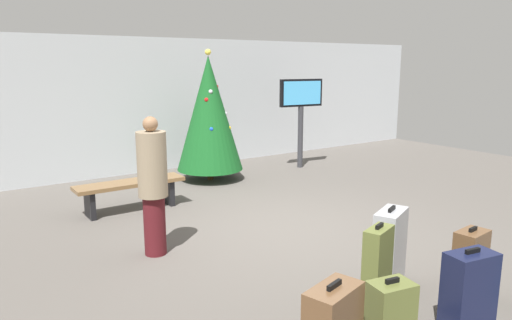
{
  "coord_description": "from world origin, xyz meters",
  "views": [
    {
      "loc": [
        -4.03,
        -5.01,
        2.3
      ],
      "look_at": [
        -0.09,
        0.67,
        0.9
      ],
      "focal_mm": 33.42,
      "sensor_mm": 36.0,
      "label": 1
    }
  ],
  "objects_px": {
    "suitcase_0": "(470,261)",
    "suitcase_5": "(390,319)",
    "holiday_tree": "(209,113)",
    "suitcase_3": "(469,291)",
    "flight_info_kiosk": "(301,105)",
    "traveller_0": "(153,183)",
    "suitcase_7": "(377,268)",
    "suitcase_1": "(390,246)",
    "waiting_bench": "(130,188)"
  },
  "relations": [
    {
      "from": "flight_info_kiosk",
      "to": "waiting_bench",
      "type": "bearing_deg",
      "value": -167.34
    },
    {
      "from": "suitcase_5",
      "to": "suitcase_7",
      "type": "bearing_deg",
      "value": 49.03
    },
    {
      "from": "suitcase_7",
      "to": "suitcase_0",
      "type": "bearing_deg",
      "value": -17.33
    },
    {
      "from": "suitcase_3",
      "to": "holiday_tree",
      "type": "bearing_deg",
      "value": 81.79
    },
    {
      "from": "suitcase_0",
      "to": "suitcase_7",
      "type": "height_order",
      "value": "suitcase_7"
    },
    {
      "from": "suitcase_0",
      "to": "suitcase_7",
      "type": "xyz_separation_m",
      "value": [
        -1.03,
        0.32,
        0.07
      ]
    },
    {
      "from": "suitcase_0",
      "to": "suitcase_1",
      "type": "distance_m",
      "value": 0.8
    },
    {
      "from": "flight_info_kiosk",
      "to": "waiting_bench",
      "type": "distance_m",
      "value": 4.54
    },
    {
      "from": "holiday_tree",
      "to": "suitcase_0",
      "type": "bearing_deg",
      "value": -92.14
    },
    {
      "from": "waiting_bench",
      "to": "suitcase_1",
      "type": "distance_m",
      "value": 4.23
    },
    {
      "from": "holiday_tree",
      "to": "suitcase_1",
      "type": "distance_m",
      "value": 5.25
    },
    {
      "from": "waiting_bench",
      "to": "traveller_0",
      "type": "xyz_separation_m",
      "value": [
        -0.38,
        -1.87,
        0.53
      ]
    },
    {
      "from": "traveller_0",
      "to": "suitcase_5",
      "type": "height_order",
      "value": "traveller_0"
    },
    {
      "from": "holiday_tree",
      "to": "suitcase_3",
      "type": "relative_size",
      "value": 3.44
    },
    {
      "from": "holiday_tree",
      "to": "traveller_0",
      "type": "xyz_separation_m",
      "value": [
        -2.46,
        -2.99,
        -0.44
      ]
    },
    {
      "from": "holiday_tree",
      "to": "suitcase_7",
      "type": "distance_m",
      "value": 5.65
    },
    {
      "from": "traveller_0",
      "to": "suitcase_7",
      "type": "distance_m",
      "value": 2.77
    },
    {
      "from": "suitcase_3",
      "to": "suitcase_5",
      "type": "xyz_separation_m",
      "value": [
        -0.86,
        0.15,
        -0.05
      ]
    },
    {
      "from": "holiday_tree",
      "to": "suitcase_1",
      "type": "bearing_deg",
      "value": -97.7
    },
    {
      "from": "suitcase_1",
      "to": "suitcase_7",
      "type": "distance_m",
      "value": 0.64
    },
    {
      "from": "suitcase_5",
      "to": "flight_info_kiosk",
      "type": "bearing_deg",
      "value": 55.79
    },
    {
      "from": "flight_info_kiosk",
      "to": "suitcase_7",
      "type": "distance_m",
      "value": 6.41
    },
    {
      "from": "holiday_tree",
      "to": "suitcase_5",
      "type": "distance_m",
      "value": 6.33
    },
    {
      "from": "flight_info_kiosk",
      "to": "suitcase_3",
      "type": "xyz_separation_m",
      "value": [
        -3.12,
        -6.0,
        -1.06
      ]
    },
    {
      "from": "suitcase_5",
      "to": "holiday_tree",
      "type": "bearing_deg",
      "value": 73.81
    },
    {
      "from": "traveller_0",
      "to": "flight_info_kiosk",
      "type": "bearing_deg",
      "value": 31.19
    },
    {
      "from": "suitcase_1",
      "to": "holiday_tree",
      "type": "bearing_deg",
      "value": 82.3
    },
    {
      "from": "suitcase_0",
      "to": "waiting_bench",
      "type": "bearing_deg",
      "value": 111.83
    },
    {
      "from": "suitcase_1",
      "to": "suitcase_5",
      "type": "distance_m",
      "value": 1.38
    },
    {
      "from": "flight_info_kiosk",
      "to": "suitcase_5",
      "type": "height_order",
      "value": "flight_info_kiosk"
    },
    {
      "from": "waiting_bench",
      "to": "suitcase_0",
      "type": "xyz_separation_m",
      "value": [
        1.86,
        -4.64,
        -0.04
      ]
    },
    {
      "from": "suitcase_1",
      "to": "suitcase_5",
      "type": "relative_size",
      "value": 1.26
    },
    {
      "from": "suitcase_5",
      "to": "waiting_bench",
      "type": "bearing_deg",
      "value": 93.86
    },
    {
      "from": "flight_info_kiosk",
      "to": "traveller_0",
      "type": "xyz_separation_m",
      "value": [
        -4.69,
        -2.84,
        -0.52
      ]
    },
    {
      "from": "suitcase_3",
      "to": "suitcase_5",
      "type": "relative_size",
      "value": 1.15
    },
    {
      "from": "suitcase_1",
      "to": "suitcase_7",
      "type": "xyz_separation_m",
      "value": [
        -0.55,
        -0.31,
        0.01
      ]
    },
    {
      "from": "traveller_0",
      "to": "suitcase_5",
      "type": "xyz_separation_m",
      "value": [
        0.71,
        -3.01,
        -0.59
      ]
    },
    {
      "from": "suitcase_1",
      "to": "suitcase_3",
      "type": "xyz_separation_m",
      "value": [
        -0.2,
        -1.03,
        -0.04
      ]
    },
    {
      "from": "traveller_0",
      "to": "suitcase_5",
      "type": "bearing_deg",
      "value": -76.66
    },
    {
      "from": "suitcase_0",
      "to": "flight_info_kiosk",
      "type": "bearing_deg",
      "value": 66.37
    },
    {
      "from": "suitcase_0",
      "to": "suitcase_1",
      "type": "height_order",
      "value": "suitcase_1"
    },
    {
      "from": "holiday_tree",
      "to": "suitcase_0",
      "type": "xyz_separation_m",
      "value": [
        -0.22,
        -5.75,
        -1.01
      ]
    },
    {
      "from": "suitcase_0",
      "to": "suitcase_5",
      "type": "bearing_deg",
      "value": -170.73
    },
    {
      "from": "flight_info_kiosk",
      "to": "suitcase_1",
      "type": "relative_size",
      "value": 2.39
    },
    {
      "from": "suitcase_3",
      "to": "suitcase_5",
      "type": "distance_m",
      "value": 0.87
    },
    {
      "from": "suitcase_0",
      "to": "suitcase_1",
      "type": "bearing_deg",
      "value": 126.89
    },
    {
      "from": "suitcase_0",
      "to": "suitcase_5",
      "type": "height_order",
      "value": "suitcase_0"
    },
    {
      "from": "suitcase_3",
      "to": "suitcase_7",
      "type": "bearing_deg",
      "value": 116.57
    },
    {
      "from": "suitcase_0",
      "to": "suitcase_5",
      "type": "relative_size",
      "value": 1.06
    },
    {
      "from": "suitcase_3",
      "to": "traveller_0",
      "type": "bearing_deg",
      "value": 116.42
    }
  ]
}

